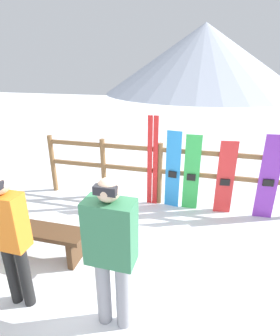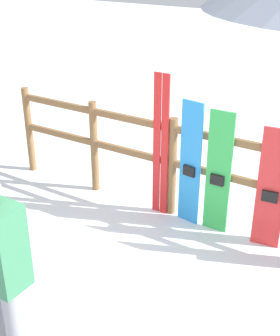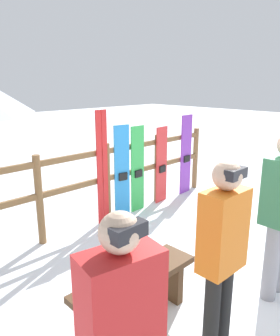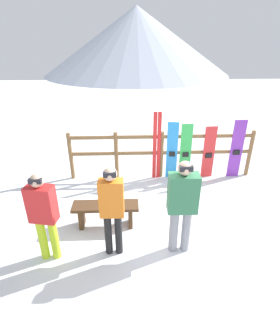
{
  "view_description": "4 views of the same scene",
  "coord_description": "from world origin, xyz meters",
  "px_view_note": "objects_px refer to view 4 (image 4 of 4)",
  "views": [
    {
      "loc": [
        0.77,
        -2.41,
        2.57
      ],
      "look_at": [
        -0.15,
        1.21,
        1.08
      ],
      "focal_mm": 28.0,
      "sensor_mm": 36.0,
      "label": 1
    },
    {
      "loc": [
        2.28,
        -2.27,
        3.01
      ],
      "look_at": [
        0.15,
        1.18,
        1.04
      ],
      "focal_mm": 50.0,
      "sensor_mm": 36.0,
      "label": 2
    },
    {
      "loc": [
        -3.04,
        -1.68,
        2.14
      ],
      "look_at": [
        -0.43,
        0.98,
        1.14
      ],
      "focal_mm": 35.0,
      "sensor_mm": 36.0,
      "label": 3
    },
    {
      "loc": [
        -0.79,
        -3.94,
        3.28
      ],
      "look_at": [
        -0.59,
        1.02,
        0.81
      ],
      "focal_mm": 28.0,
      "sensor_mm": 36.0,
      "label": 4
    }
  ],
  "objects_px": {
    "person_plaid_green": "(182,202)",
    "snowboard_red": "(209,153)",
    "bench": "(106,210)",
    "person_red": "(43,212)",
    "person_orange": "(112,206)",
    "snowboard_purple": "(237,149)",
    "snowboard_green": "(186,152)",
    "ski_pair_red": "(157,146)",
    "snowboard_blue": "(172,151)"
  },
  "relations": [
    {
      "from": "snowboard_green",
      "to": "snowboard_red",
      "type": "xyz_separation_m",
      "value": [
        0.6,
        -0.0,
        -0.04
      ]
    },
    {
      "from": "bench",
      "to": "snowboard_purple",
      "type": "bearing_deg",
      "value": 31.1
    },
    {
      "from": "person_orange",
      "to": "person_plaid_green",
      "type": "bearing_deg",
      "value": 1.18
    },
    {
      "from": "person_red",
      "to": "snowboard_purple",
      "type": "xyz_separation_m",
      "value": [
        4.03,
        2.7,
        -0.15
      ]
    },
    {
      "from": "person_plaid_green",
      "to": "snowboard_red",
      "type": "distance_m",
      "value": 2.88
    },
    {
      "from": "bench",
      "to": "snowboard_blue",
      "type": "xyz_separation_m",
      "value": [
        1.53,
        1.91,
        0.39
      ]
    },
    {
      "from": "person_plaid_green",
      "to": "ski_pair_red",
      "type": "distance_m",
      "value": 2.62
    },
    {
      "from": "snowboard_blue",
      "to": "snowboard_green",
      "type": "relative_size",
      "value": 1.03
    },
    {
      "from": "person_red",
      "to": "snowboard_blue",
      "type": "height_order",
      "value": "person_red"
    },
    {
      "from": "person_plaid_green",
      "to": "person_orange",
      "type": "height_order",
      "value": "person_plaid_green"
    },
    {
      "from": "snowboard_blue",
      "to": "person_plaid_green",
      "type": "bearing_deg",
      "value": -95.31
    },
    {
      "from": "bench",
      "to": "snowboard_red",
      "type": "bearing_deg",
      "value": 37.74
    },
    {
      "from": "bench",
      "to": "person_plaid_green",
      "type": "relative_size",
      "value": 0.74
    },
    {
      "from": "bench",
      "to": "snowboard_blue",
      "type": "bearing_deg",
      "value": 51.31
    },
    {
      "from": "ski_pair_red",
      "to": "person_orange",
      "type": "bearing_deg",
      "value": -109.97
    },
    {
      "from": "ski_pair_red",
      "to": "snowboard_green",
      "type": "xyz_separation_m",
      "value": [
        0.73,
        -0.0,
        -0.15
      ]
    },
    {
      "from": "person_orange",
      "to": "snowboard_purple",
      "type": "xyz_separation_m",
      "value": [
        2.99,
        2.64,
        -0.19
      ]
    },
    {
      "from": "bench",
      "to": "person_orange",
      "type": "distance_m",
      "value": 0.96
    },
    {
      "from": "person_red",
      "to": "person_plaid_green",
      "type": "xyz_separation_m",
      "value": [
        2.15,
        0.09,
        0.06
      ]
    },
    {
      "from": "snowboard_green",
      "to": "snowboard_red",
      "type": "height_order",
      "value": "snowboard_green"
    },
    {
      "from": "bench",
      "to": "snowboard_red",
      "type": "relative_size",
      "value": 0.91
    },
    {
      "from": "snowboard_blue",
      "to": "snowboard_red",
      "type": "height_order",
      "value": "snowboard_blue"
    },
    {
      "from": "snowboard_green",
      "to": "snowboard_purple",
      "type": "height_order",
      "value": "snowboard_purple"
    },
    {
      "from": "snowboard_purple",
      "to": "person_plaid_green",
      "type": "bearing_deg",
      "value": -125.75
    },
    {
      "from": "person_red",
      "to": "snowboard_green",
      "type": "distance_m",
      "value": 3.85
    },
    {
      "from": "ski_pair_red",
      "to": "snowboard_green",
      "type": "height_order",
      "value": "ski_pair_red"
    },
    {
      "from": "snowboard_red",
      "to": "bench",
      "type": "bearing_deg",
      "value": -142.26
    },
    {
      "from": "snowboard_purple",
      "to": "bench",
      "type": "bearing_deg",
      "value": -148.9
    },
    {
      "from": "person_red",
      "to": "ski_pair_red",
      "type": "xyz_separation_m",
      "value": [
        2.0,
        2.71,
        -0.04
      ]
    },
    {
      "from": "bench",
      "to": "person_red",
      "type": "distance_m",
      "value": 1.29
    },
    {
      "from": "bench",
      "to": "ski_pair_red",
      "type": "distance_m",
      "value": 2.29
    },
    {
      "from": "person_plaid_green",
      "to": "snowboard_green",
      "type": "xyz_separation_m",
      "value": [
        0.59,
        2.61,
        -0.25
      ]
    },
    {
      "from": "bench",
      "to": "snowboard_purple",
      "type": "height_order",
      "value": "snowboard_purple"
    },
    {
      "from": "person_plaid_green",
      "to": "snowboard_blue",
      "type": "relative_size",
      "value": 1.13
    },
    {
      "from": "bench",
      "to": "snowboard_green",
      "type": "relative_size",
      "value": 0.87
    },
    {
      "from": "snowboard_purple",
      "to": "snowboard_green",
      "type": "bearing_deg",
      "value": -180.0
    },
    {
      "from": "snowboard_blue",
      "to": "bench",
      "type": "bearing_deg",
      "value": -128.69
    },
    {
      "from": "ski_pair_red",
      "to": "snowboard_red",
      "type": "bearing_deg",
      "value": -0.15
    },
    {
      "from": "ski_pair_red",
      "to": "snowboard_red",
      "type": "relative_size",
      "value": 1.27
    },
    {
      "from": "snowboard_blue",
      "to": "person_orange",
      "type": "bearing_deg",
      "value": -117.04
    },
    {
      "from": "bench",
      "to": "person_orange",
      "type": "relative_size",
      "value": 0.77
    },
    {
      "from": "bench",
      "to": "snowboard_purple",
      "type": "distance_m",
      "value": 3.73
    },
    {
      "from": "person_orange",
      "to": "snowboard_purple",
      "type": "bearing_deg",
      "value": 41.45
    },
    {
      "from": "person_red",
      "to": "person_orange",
      "type": "bearing_deg",
      "value": 3.62
    },
    {
      "from": "snowboard_green",
      "to": "snowboard_purple",
      "type": "relative_size",
      "value": 0.94
    },
    {
      "from": "bench",
      "to": "snowboard_green",
      "type": "xyz_separation_m",
      "value": [
        1.88,
        1.91,
        0.37
      ]
    },
    {
      "from": "person_plaid_green",
      "to": "snowboard_blue",
      "type": "bearing_deg",
      "value": 84.69
    },
    {
      "from": "person_orange",
      "to": "snowboard_blue",
      "type": "relative_size",
      "value": 1.09
    },
    {
      "from": "person_red",
      "to": "snowboard_red",
      "type": "distance_m",
      "value": 4.29
    },
    {
      "from": "person_red",
      "to": "person_plaid_green",
      "type": "distance_m",
      "value": 2.15
    }
  ]
}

